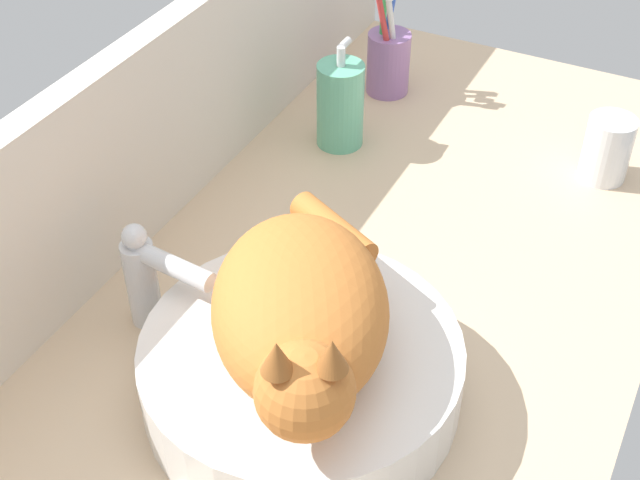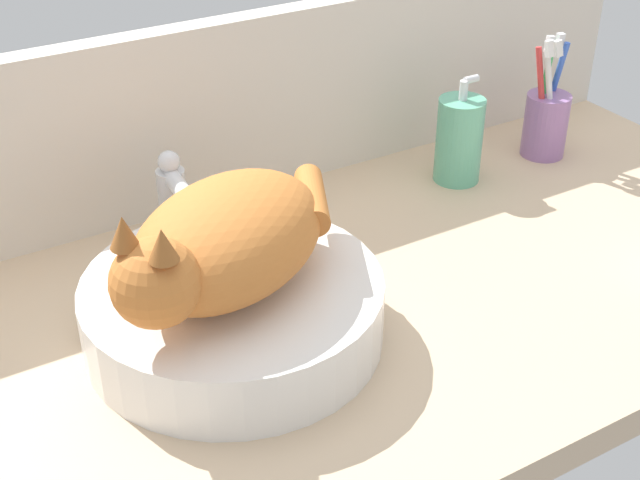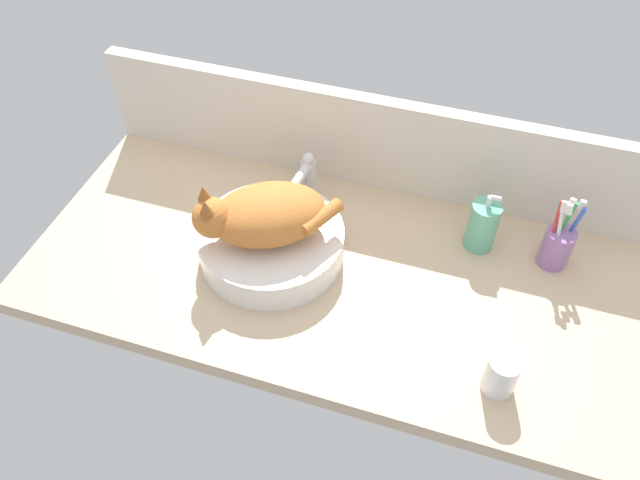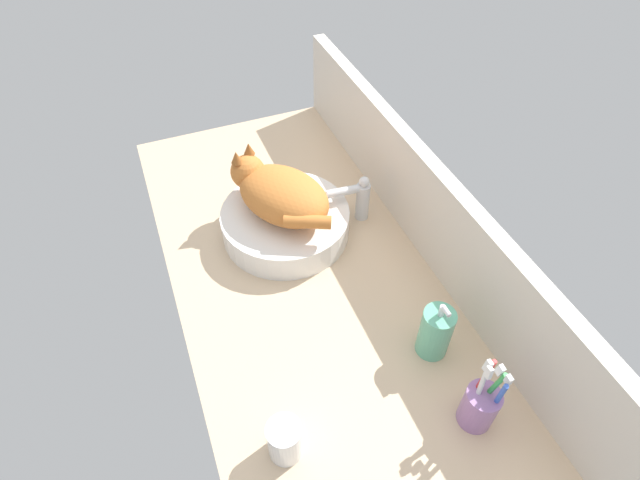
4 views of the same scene
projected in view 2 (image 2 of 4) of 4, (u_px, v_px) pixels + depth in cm
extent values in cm
cube|color=#D1B28E|center=(341.00, 310.00, 106.70)|extent=(136.56, 63.80, 4.00)
cube|color=silver|center=(226.00, 110.00, 121.04)|extent=(136.56, 3.60, 25.13)
cylinder|color=white|center=(233.00, 310.00, 97.02)|extent=(32.80, 32.80, 7.41)
ellipsoid|color=#CC7533|center=(229.00, 238.00, 92.17)|extent=(30.15, 27.22, 11.00)
sphere|color=#CC7533|center=(156.00, 283.00, 82.58)|extent=(8.80, 8.80, 8.80)
cone|color=#995726|center=(163.00, 245.00, 78.08)|extent=(2.80, 2.80, 3.20)
cone|color=#995726|center=(124.00, 232.00, 79.91)|extent=(2.80, 2.80, 3.20)
cylinder|color=#CC7533|center=(312.00, 199.00, 98.20)|extent=(7.65, 11.30, 3.20)
cylinder|color=silver|center=(174.00, 209.00, 112.18)|extent=(3.60, 3.60, 11.00)
cylinder|color=silver|center=(183.00, 192.00, 105.77)|extent=(3.10, 10.16, 2.20)
sphere|color=silver|center=(169.00, 162.00, 108.66)|extent=(2.80, 2.80, 2.80)
cylinder|color=#60B793|center=(459.00, 140.00, 127.68)|extent=(6.72, 6.72, 12.47)
cylinder|color=silver|center=(464.00, 90.00, 123.66)|extent=(1.20, 1.20, 2.80)
cylinder|color=silver|center=(471.00, 79.00, 123.44)|extent=(2.20, 1.00, 1.00)
cylinder|color=#996BA8|center=(545.00, 125.00, 135.42)|extent=(6.65, 6.65, 9.74)
cylinder|color=blue|center=(551.00, 95.00, 134.97)|extent=(2.39, 2.82, 17.01)
cube|color=white|center=(559.00, 41.00, 130.50)|extent=(1.41, 1.07, 2.57)
cylinder|color=green|center=(542.00, 99.00, 133.91)|extent=(3.10, 1.74, 17.00)
cube|color=white|center=(550.00, 44.00, 129.44)|extent=(1.51, 0.92, 2.57)
cylinder|color=white|center=(550.00, 104.00, 132.27)|extent=(3.27, 2.69, 16.96)
cube|color=white|center=(558.00, 49.00, 127.80)|extent=(1.53, 1.05, 2.61)
cylinder|color=#D13838|center=(542.00, 104.00, 132.21)|extent=(1.75, 4.49, 16.83)
cube|color=white|center=(550.00, 49.00, 127.74)|extent=(1.33, 1.29, 2.57)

